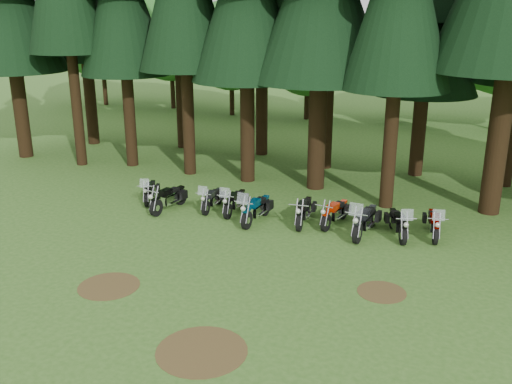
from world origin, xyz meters
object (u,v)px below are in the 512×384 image
motorcycle_5 (304,212)px  motorcycle_0 (150,192)px  motorcycle_4 (256,210)px  motorcycle_6 (335,213)px  motorcycle_9 (433,224)px  motorcycle_2 (212,200)px  motorcycle_7 (365,221)px  motorcycle_1 (169,199)px  motorcycle_3 (235,202)px  motorcycle_8 (398,224)px

motorcycle_5 → motorcycle_0: bearing=173.8°
motorcycle_4 → motorcycle_6: (2.84, 0.79, -0.04)m
motorcycle_5 → motorcycle_9: (4.63, 0.43, -0.01)m
motorcycle_2 → motorcycle_7: motorcycle_7 is taller
motorcycle_0 → motorcycle_1: motorcycle_0 is taller
motorcycle_1 → motorcycle_4: 3.74m
motorcycle_5 → motorcycle_9: 4.65m
motorcycle_9 → motorcycle_4: bearing=177.8°
motorcycle_6 → motorcycle_2: bearing=-167.5°
motorcycle_3 → motorcycle_0: bearing=178.5°
motorcycle_8 → motorcycle_9: motorcycle_8 is taller
motorcycle_8 → motorcycle_5: bearing=158.2°
motorcycle_0 → motorcycle_2: motorcycle_0 is taller
motorcycle_2 → motorcycle_4: (2.15, -0.67, 0.07)m
motorcycle_3 → motorcycle_7: size_ratio=0.86×
motorcycle_0 → motorcycle_4: bearing=-28.0°
motorcycle_8 → motorcycle_9: bearing=-0.4°
motorcycle_1 → motorcycle_4: motorcycle_4 is taller
motorcycle_5 → motorcycle_7: 2.37m
motorcycle_4 → motorcycle_5: motorcycle_4 is taller
motorcycle_5 → motorcycle_8: motorcycle_8 is taller
motorcycle_2 → motorcycle_5: bearing=-5.8°
motorcycle_4 → motorcycle_8: 5.21m
motorcycle_8 → motorcycle_9: (1.17, 0.45, -0.01)m
motorcycle_4 → motorcycle_8: motorcycle_4 is taller
motorcycle_1 → motorcycle_8: motorcycle_8 is taller
motorcycle_0 → motorcycle_1: size_ratio=0.87×
motorcycle_1 → motorcycle_9: bearing=13.6°
motorcycle_3 → motorcycle_4: size_ratio=0.90×
motorcycle_0 → motorcycle_7: bearing=-23.5°
motorcycle_7 → motorcycle_9: bearing=24.4°
motorcycle_1 → motorcycle_5: size_ratio=1.01×
motorcycle_0 → motorcycle_9: (11.38, 0.27, 0.03)m
motorcycle_2 → motorcycle_3: 1.00m
motorcycle_1 → motorcycle_4: size_ratio=0.96×
motorcycle_3 → motorcycle_6: (3.99, 0.15, 0.00)m
motorcycle_8 → motorcycle_1: bearing=161.6°
motorcycle_5 → motorcycle_8: (3.46, -0.02, -0.00)m
motorcycle_2 → motorcycle_3: motorcycle_3 is taller
motorcycle_1 → motorcycle_4: bearing=8.3°
motorcycle_5 → motorcycle_9: motorcycle_9 is taller
motorcycle_0 → motorcycle_5: motorcycle_0 is taller
motorcycle_3 → motorcycle_8: motorcycle_8 is taller
motorcycle_0 → motorcycle_1: 1.43m
motorcycle_2 → motorcycle_3: (1.00, -0.04, 0.03)m
motorcycle_1 → motorcycle_8: bearing=11.4°
motorcycle_7 → motorcycle_3: bearing=-178.7°
motorcycle_0 → motorcycle_7: motorcycle_7 is taller
motorcycle_3 → motorcycle_6: 3.99m
motorcycle_6 → motorcycle_9: bearing=13.5°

